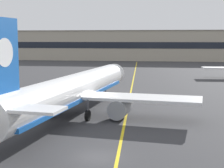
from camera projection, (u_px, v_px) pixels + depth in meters
ground_plane at (97, 157)px, 28.71m from camera, size 400.00×400.00×0.00m
taxiway_centreline at (130, 97)px, 58.15m from camera, size 10.65×179.72×0.01m
airliner_foreground at (73, 90)px, 43.53m from camera, size 32.35×41.48×11.65m
safety_cone_by_nose_gear at (110, 93)px, 60.61m from camera, size 0.44×0.44×0.55m
terminal_building at (147, 45)px, 156.39m from camera, size 168.33×12.40×13.76m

